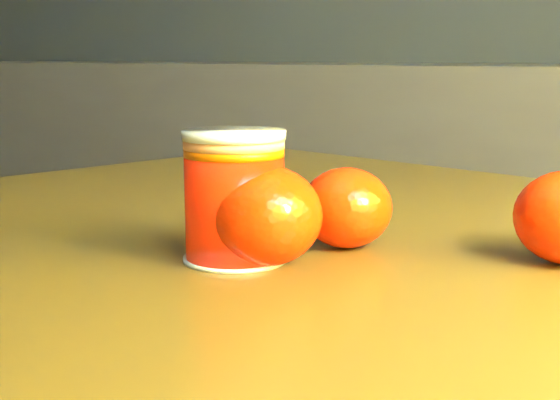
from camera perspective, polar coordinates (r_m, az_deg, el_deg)
The scene contains 5 objects.
kitchen_counter at distance 2.13m, azimuth -0.13°, elevation -2.21°, with size 3.15×0.60×0.90m, color #4E4E53.
table at distance 0.61m, azimuth 8.85°, elevation -12.38°, with size 1.14×0.88×0.78m.
juice_glass at distance 0.52m, azimuth -3.35°, elevation 0.22°, with size 0.07×0.07×0.09m.
orange_front at distance 0.56m, azimuth 4.87°, elevation -0.56°, with size 0.07×0.07×0.06m, color #F42A04.
orange_extra at distance 0.51m, azimuth -1.05°, elevation -1.15°, with size 0.08×0.08×0.07m, color #F42A04.
Camera 1 is at (1.24, -0.22, 0.92)m, focal length 50.00 mm.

